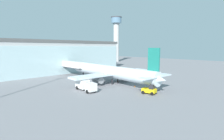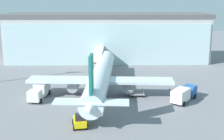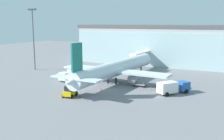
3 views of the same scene
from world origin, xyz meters
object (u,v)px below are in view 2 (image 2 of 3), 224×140
fuel_truck (184,94)px  safety_cone_wingtip (169,89)px  airplane (101,77)px  jet_bridge (99,54)px  catering_truck (40,91)px  baggage_cart (137,94)px  pushback_tug (80,121)px  safety_cone_nose (103,109)px

fuel_truck → safety_cone_wingtip: (-1.36, 6.82, -1.19)m
airplane → fuel_truck: 16.14m
jet_bridge → fuel_truck: bearing=-146.5°
jet_bridge → catering_truck: size_ratio=1.90×
baggage_cart → safety_cone_wingtip: 8.02m
baggage_cart → pushback_tug: pushback_tug is taller
baggage_cart → safety_cone_nose: (-6.27, -7.32, -0.23)m
airplane → pushback_tug: airplane is taller
airplane → safety_cone_nose: (0.80, -9.08, -3.13)m
jet_bridge → baggage_cart: bearing=-159.4°
fuel_truck → safety_cone_wingtip: size_ratio=13.13×
airplane → pushback_tug: 16.47m
safety_cone_nose → safety_cone_wingtip: bearing=40.7°
pushback_tug → airplane: bearing=-19.1°
jet_bridge → safety_cone_nose: bearing=-175.6°
catering_truck → safety_cone_wingtip: catering_truck is taller
jet_bridge → pushback_tug: bearing=178.6°
jet_bridge → catering_truck: bearing=157.3°
jet_bridge → catering_truck: jet_bridge is taller
fuel_truck → pushback_tug: (-17.82, -11.55, -0.49)m
airplane → safety_cone_wingtip: bearing=-78.3°
catering_truck → fuel_truck: (26.83, -1.79, 0.00)m
catering_truck → safety_cone_nose: 13.85m
fuel_truck → safety_cone_nose: 15.30m
pushback_tug → jet_bridge: bearing=-12.2°
safety_cone_nose → airplane: bearing=95.0°
catering_truck → safety_cone_wingtip: (25.47, 5.02, -1.19)m
pushback_tug → safety_cone_wingtip: size_ratio=6.31×
airplane → baggage_cart: (7.06, -1.76, -2.91)m
safety_cone_nose → fuel_truck: bearing=17.3°
baggage_cart → pushback_tug: 17.22m
pushback_tug → safety_cone_wingtip: (16.45, 18.37, -0.70)m
safety_cone_wingtip → pushback_tug: bearing=-131.8°
safety_cone_nose → jet_bridge: bearing=94.0°
fuel_truck → baggage_cart: bearing=106.8°
jet_bridge → fuel_truck: size_ratio=1.97×
catering_truck → baggage_cart: catering_truck is taller
jet_bridge → safety_cone_wingtip: 24.52m
safety_cone_wingtip → catering_truck: bearing=-168.8°
safety_cone_nose → safety_cone_wingtip: 17.41m
safety_cone_nose → baggage_cart: bearing=49.4°
baggage_cart → fuel_truck: bearing=-20.7°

